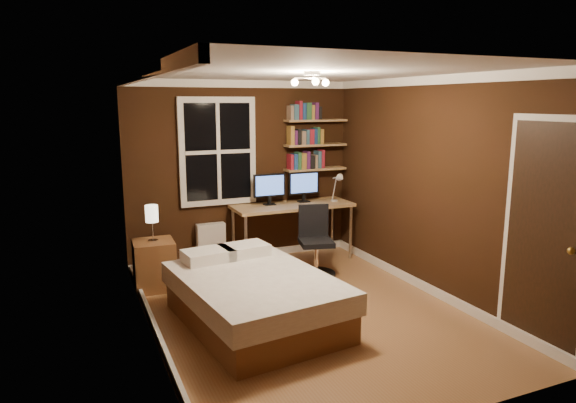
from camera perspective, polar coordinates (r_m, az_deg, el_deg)
name	(u,v)px	position (r m, az deg, el deg)	size (l,w,h in m)	color
floor	(306,312)	(5.63, 2.00, -12.14)	(4.20, 4.20, 0.00)	#97643C
wall_back	(242,172)	(7.19, -5.13, 3.28)	(3.20, 0.04, 2.50)	black
wall_left	(147,210)	(4.81, -15.39, -0.94)	(0.04, 4.20, 2.50)	black
wall_right	(432,187)	(6.12, 15.75, 1.54)	(0.04, 4.20, 2.50)	black
ceiling	(308,72)	(5.18, 2.19, 14.18)	(3.20, 4.20, 0.02)	white
window	(218,152)	(7.03, -7.81, 5.50)	(1.06, 0.06, 1.46)	white
door	(544,239)	(5.08, 26.59, -3.72)	(0.03, 0.82, 2.05)	black
door_knob	(571,251)	(4.87, 28.94, -4.82)	(0.06, 0.06, 0.06)	gold
ceiling_fixture	(312,82)	(5.09, 2.68, 13.10)	(0.44, 0.44, 0.18)	beige
bookshelf_lower	(315,169)	(7.49, 3.04, 3.62)	(0.92, 0.22, 0.03)	tan
books_row_lower	(315,160)	(7.48, 3.05, 4.61)	(0.54, 0.16, 0.23)	maroon
bookshelf_middle	(315,145)	(7.46, 3.07, 6.29)	(0.92, 0.22, 0.03)	tan
books_row_middle	(316,136)	(7.45, 3.08, 7.28)	(0.54, 0.16, 0.23)	navy
bookshelf_upper	(316,121)	(7.43, 3.09, 8.98)	(0.92, 0.22, 0.03)	tan
books_row_upper	(316,111)	(7.43, 3.10, 9.98)	(0.48, 0.16, 0.23)	#2A6237
bed	(254,298)	(5.28, -3.78, -10.63)	(1.56, 2.01, 0.63)	brown
nightstand	(154,265)	(6.39, -14.63, -6.83)	(0.47, 0.47, 0.59)	brown
bedside_lamp	(152,223)	(6.25, -14.86, -2.36)	(0.15, 0.15, 0.43)	white
radiator	(211,244)	(7.15, -8.54, -4.71)	(0.39, 0.14, 0.58)	silver
desk	(292,208)	(7.19, 0.50, -0.77)	(1.69, 0.63, 0.80)	tan
monitor_left	(269,189)	(7.10, -2.07, 1.35)	(0.46, 0.12, 0.44)	black
monitor_right	(304,187)	(7.30, 1.76, 1.63)	(0.46, 0.12, 0.44)	black
desk_lamp	(337,187)	(7.32, 5.47, 1.62)	(0.14, 0.32, 0.44)	silver
office_chair	(315,250)	(6.64, 3.07, -5.42)	(0.50, 0.50, 0.91)	black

